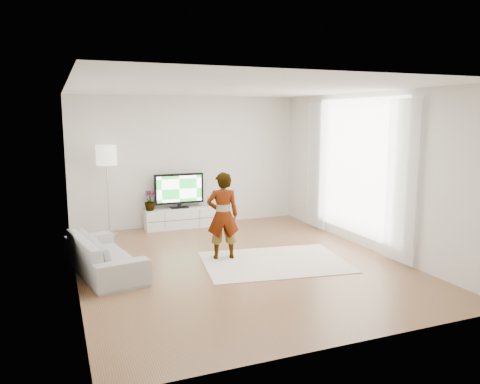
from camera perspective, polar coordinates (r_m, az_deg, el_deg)
name	(u,v)px	position (r m, az deg, el deg)	size (l,w,h in m)	color
floor	(238,263)	(7.74, -0.23, -8.65)	(6.00, 6.00, 0.00)	olive
ceiling	(238,88)	(7.38, -0.24, 12.53)	(6.00, 6.00, 0.00)	white
wall_left	(71,187)	(6.92, -19.86, 0.57)	(0.02, 6.00, 2.80)	silver
wall_right	(368,171)	(8.66, 15.35, 2.43)	(0.02, 6.00, 2.80)	silver
wall_back	(188,161)	(10.26, -6.41, 3.72)	(5.00, 0.02, 2.80)	silver
wall_front	(348,215)	(4.81, 13.03, -2.73)	(5.00, 0.02, 2.80)	silver
window	(357,167)	(8.88, 14.10, 2.97)	(0.01, 2.60, 2.50)	white
curtain_near	(402,182)	(7.83, 19.15, 1.19)	(0.04, 0.70, 2.60)	white
curtain_far	(317,166)	(9.93, 9.32, 3.18)	(0.04, 0.70, 2.60)	white
media_console	(180,218)	(10.16, -7.32, -3.14)	(1.51, 0.43, 0.42)	white
television	(179,189)	(10.07, -7.44, 0.31)	(1.07, 0.21, 0.74)	black
game_console	(209,201)	(10.27, -3.79, -1.14)	(0.06, 0.16, 0.21)	white
potted_plant	(150,201)	(9.94, -10.95, -1.03)	(0.23, 0.23, 0.42)	#3F7238
rug	(274,262)	(7.80, 4.22, -8.50)	(2.30, 1.66, 0.01)	silver
player	(223,216)	(7.79, -2.11, -2.88)	(0.53, 0.35, 1.46)	#334772
sofa	(104,254)	(7.52, -16.20, -7.25)	(1.99, 0.78, 0.58)	#A8A7A3
floor_lamp	(107,159)	(9.64, -15.96, 3.88)	(0.40, 0.40, 1.81)	silver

